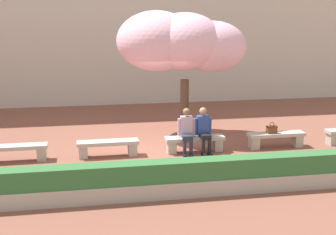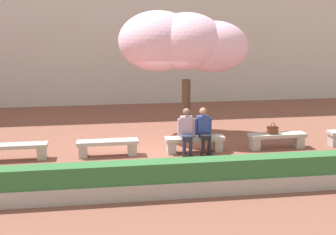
% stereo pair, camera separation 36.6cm
% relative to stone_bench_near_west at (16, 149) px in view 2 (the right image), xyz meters
% --- Properties ---
extents(ground_plane, '(100.00, 100.00, 0.00)m').
position_rel_stone_bench_near_west_xyz_m(ground_plane, '(3.73, 0.00, -0.30)').
color(ground_plane, brown).
extents(stone_bench_near_west, '(1.71, 0.44, 0.45)m').
position_rel_stone_bench_near_west_xyz_m(stone_bench_near_west, '(0.00, 0.00, 0.00)').
color(stone_bench_near_west, '#ADA89E').
rests_on(stone_bench_near_west, ground).
extents(stone_bench_center, '(1.71, 0.44, 0.45)m').
position_rel_stone_bench_near_west_xyz_m(stone_bench_center, '(2.49, 0.00, 0.00)').
color(stone_bench_center, '#ADA89E').
rests_on(stone_bench_center, ground).
extents(stone_bench_near_east, '(1.71, 0.44, 0.45)m').
position_rel_stone_bench_near_west_xyz_m(stone_bench_near_east, '(4.97, 0.00, 0.00)').
color(stone_bench_near_east, '#ADA89E').
rests_on(stone_bench_near_east, ground).
extents(stone_bench_east_end, '(1.71, 0.44, 0.45)m').
position_rel_stone_bench_near_west_xyz_m(stone_bench_east_end, '(7.46, 0.00, 0.00)').
color(stone_bench_east_end, '#ADA89E').
rests_on(stone_bench_east_end, ground).
extents(person_seated_left, '(0.51, 0.71, 1.29)m').
position_rel_stone_bench_near_west_xyz_m(person_seated_left, '(4.72, -0.05, 0.40)').
color(person_seated_left, black).
rests_on(person_seated_left, ground).
extents(person_seated_right, '(0.51, 0.69, 1.29)m').
position_rel_stone_bench_near_west_xyz_m(person_seated_right, '(5.22, -0.05, 0.40)').
color(person_seated_right, black).
rests_on(person_seated_right, ground).
extents(handbag, '(0.30, 0.15, 0.34)m').
position_rel_stone_bench_near_west_xyz_m(handbag, '(7.30, -0.02, 0.28)').
color(handbag, brown).
rests_on(handbag, stone_bench_east_end).
extents(cherry_tree_main, '(4.07, 2.86, 4.00)m').
position_rel_stone_bench_near_west_xyz_m(cherry_tree_main, '(4.90, 2.03, 2.70)').
color(cherry_tree_main, '#513828').
rests_on(cherry_tree_main, ground).
extents(planter_hedge_foreground, '(17.44, 0.50, 0.80)m').
position_rel_stone_bench_near_west_xyz_m(planter_hedge_foreground, '(3.73, -3.12, 0.09)').
color(planter_hedge_foreground, '#ADA89E').
rests_on(planter_hedge_foreground, ground).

